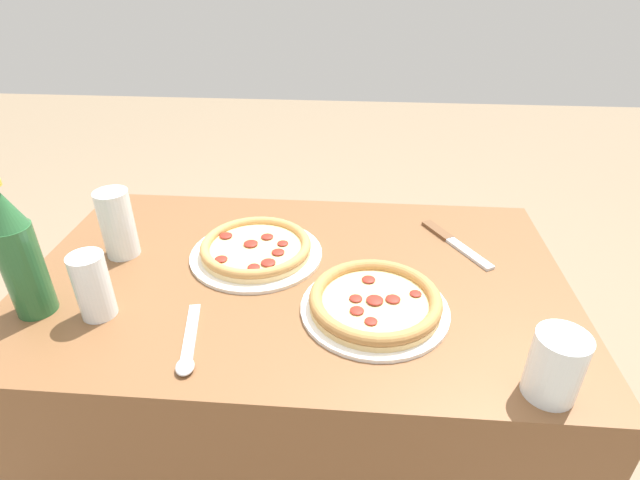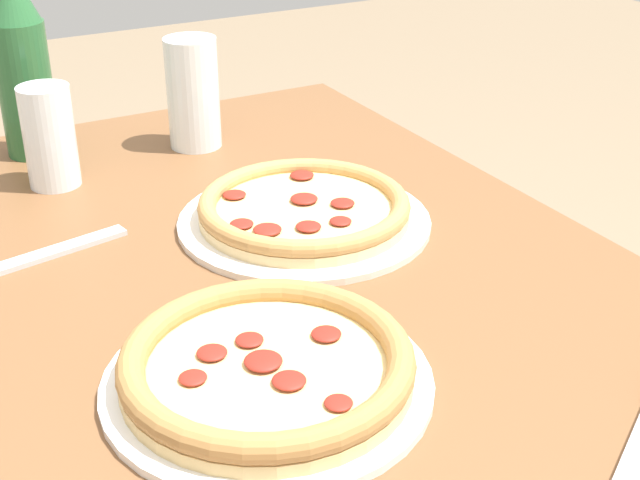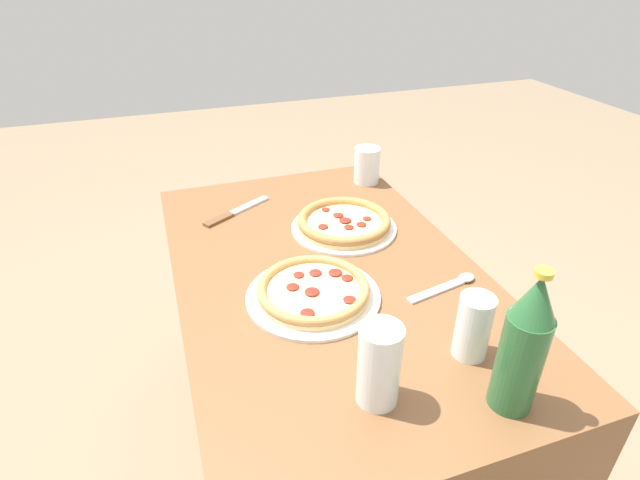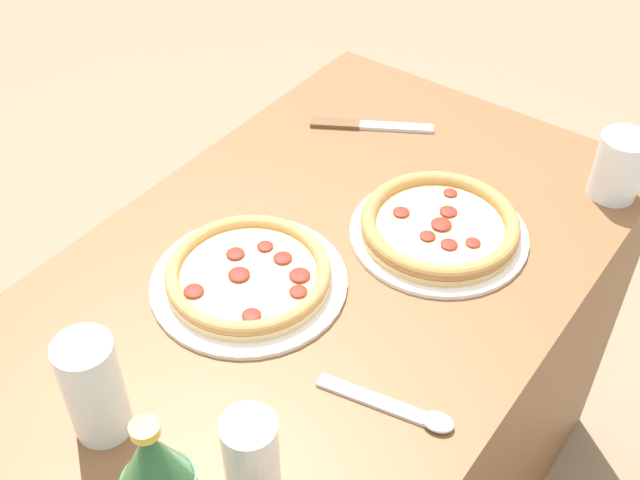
% 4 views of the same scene
% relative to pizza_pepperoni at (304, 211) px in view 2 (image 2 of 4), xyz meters
% --- Properties ---
extents(pizza_pepperoni, '(0.29, 0.29, 0.04)m').
position_rel_pizza_pepperoni_xyz_m(pizza_pepperoni, '(0.00, 0.00, 0.00)').
color(pizza_pepperoni, silver).
rests_on(pizza_pepperoni, table).
extents(pizza_veggie, '(0.28, 0.28, 0.04)m').
position_rel_pizza_pepperoni_xyz_m(pizza_veggie, '(-0.26, 0.17, 0.00)').
color(pizza_veggie, white).
rests_on(pizza_veggie, table).
extents(glass_mango_juice, '(0.07, 0.07, 0.15)m').
position_rel_pizza_pepperoni_xyz_m(glass_mango_juice, '(0.30, 0.01, 0.05)').
color(glass_mango_juice, white).
rests_on(glass_mango_juice, table).
extents(glass_orange_juice, '(0.06, 0.06, 0.13)m').
position_rel_pizza_pepperoni_xyz_m(glass_orange_juice, '(0.25, 0.22, 0.04)').
color(glass_orange_juice, white).
rests_on(glass_orange_juice, table).
extents(beer_bottle, '(0.07, 0.07, 0.27)m').
position_rel_pizza_pepperoni_xyz_m(beer_bottle, '(0.37, 0.22, 0.11)').
color(beer_bottle, '#286033').
rests_on(beer_bottle, table).
extents(spoon, '(0.06, 0.18, 0.01)m').
position_rel_pizza_pepperoni_xyz_m(spoon, '(0.06, 0.30, -0.01)').
color(spoon, silver).
rests_on(spoon, table).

